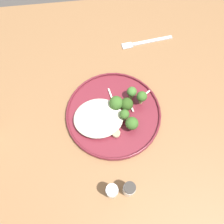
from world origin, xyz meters
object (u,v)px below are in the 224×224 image
broccoli_floret_right_tilted (140,97)px  dinner_plate (112,114)px  broccoli_floret_near_rim (125,106)px  broccoli_floret_center_pile (123,115)px  seared_scallop_right_edge (103,116)px  broccoli_floret_rear_charred (115,103)px  seared_scallop_rear_pale (86,117)px  seared_scallop_on_noodles (115,133)px  broccoli_floret_split_head (130,92)px  seared_scallop_tiny_bay (88,132)px  broccoli_floret_front_edge (130,124)px  seared_scallop_large_seared (94,113)px  dinner_fork (144,42)px  pepper_shaker (127,189)px  seared_scallop_front_small (102,124)px  salt_shaker (110,191)px

broccoli_floret_right_tilted → dinner_plate: bearing=-163.1°
broccoli_floret_near_rim → broccoli_floret_center_pile: same height
seared_scallop_right_edge → broccoli_floret_rear_charred: (0.04, 0.03, 0.02)m
seared_scallop_rear_pale → seared_scallop_on_noodles: bearing=-38.4°
seared_scallop_right_edge → broccoli_floret_split_head: broccoli_floret_split_head is taller
seared_scallop_on_noodles → broccoli_floret_split_head: bearing=62.1°
seared_scallop_right_edge → seared_scallop_tiny_bay: size_ratio=0.98×
broccoli_floret_near_rim → broccoli_floret_right_tilted: size_ratio=0.91×
dinner_plate → seared_scallop_on_noodles: seared_scallop_on_noodles is taller
broccoli_floret_near_rim → dinner_plate: bearing=-170.7°
seared_scallop_rear_pale → broccoli_floret_front_edge: size_ratio=0.45×
broccoli_floret_front_edge → broccoli_floret_right_tilted: broccoli_floret_right_tilted is taller
seared_scallop_large_seared → broccoli_floret_right_tilted: broccoli_floret_right_tilted is taller
dinner_plate → dinner_fork: 0.31m
broccoli_floret_right_tilted → broccoli_floret_split_head: size_ratio=1.16×
broccoli_floret_front_edge → broccoli_floret_rear_charred: 0.08m
dinner_plate → broccoli_floret_split_head: 0.09m
broccoli_floret_rear_charred → seared_scallop_on_noodles: bearing=-97.2°
seared_scallop_large_seared → pepper_shaker: (0.07, -0.23, 0.01)m
seared_scallop_large_seared → broccoli_floret_center_pile: 0.09m
seared_scallop_front_small → broccoli_floret_split_head: 0.13m
broccoli_floret_center_pile → broccoli_floret_right_tilted: bearing=40.1°
salt_shaker → dinner_fork: bearing=70.1°
seared_scallop_on_noodles → broccoli_floret_right_tilted: 0.13m
seared_scallop_large_seared → seared_scallop_front_small: same height
seared_scallop_right_edge → broccoli_floret_near_rim: size_ratio=0.50×
seared_scallop_right_edge → salt_shaker: bearing=-90.7°
seared_scallop_on_noodles → broccoli_floret_center_pile: bearing=57.1°
seared_scallop_front_small → broccoli_floret_center_pile: 0.07m
broccoli_floret_near_rim → salt_shaker: size_ratio=0.75×
broccoli_floret_center_pile → pepper_shaker: (-0.02, -0.20, -0.01)m
seared_scallop_right_edge → seared_scallop_rear_pale: seared_scallop_right_edge is taller
salt_shaker → seared_scallop_right_edge: bearing=89.3°
broccoli_floret_rear_charred → seared_scallop_right_edge: bearing=-143.9°
seared_scallop_right_edge → dinner_fork: 0.33m
seared_scallop_on_noodles → broccoli_floret_rear_charred: broccoli_floret_rear_charred is taller
broccoli_floret_right_tilted → seared_scallop_front_small: bearing=-152.9°
dinner_fork → seared_scallop_front_small: bearing=-120.9°
broccoli_floret_near_rim → seared_scallop_rear_pale: bearing=-173.7°
broccoli_floret_near_rim → pepper_shaker: size_ratio=0.75×
seared_scallop_rear_pale → pepper_shaker: pepper_shaker is taller
broccoli_floret_front_edge → seared_scallop_on_noodles: bearing=-159.9°
seared_scallop_front_small → broccoli_floret_split_head: size_ratio=0.47×
seared_scallop_rear_pale → broccoli_floret_right_tilted: 0.17m
dinner_plate → salt_shaker: (-0.03, -0.23, 0.02)m
dinner_fork → broccoli_floret_right_tilted: bearing=-103.9°
broccoli_floret_center_pile → seared_scallop_on_noodles: bearing=-122.9°
broccoli_floret_front_edge → salt_shaker: salt_shaker is taller
dinner_fork → seared_scallop_large_seared: bearing=-127.3°
dinner_plate → broccoli_floret_right_tilted: 0.10m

